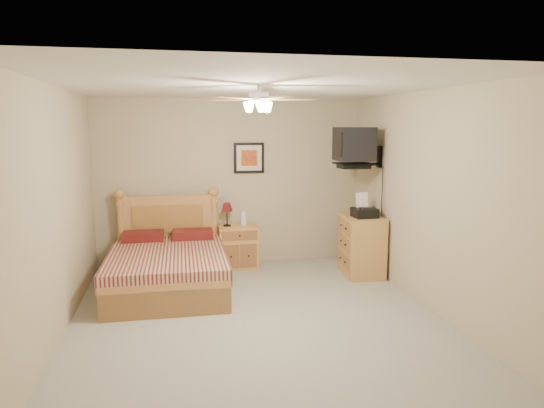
# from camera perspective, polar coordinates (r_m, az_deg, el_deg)

# --- Properties ---
(floor) EXTENTS (4.50, 4.50, 0.00)m
(floor) POSITION_cam_1_polar(r_m,az_deg,el_deg) (5.50, -1.80, -13.24)
(floor) COLOR gray
(floor) RESTS_ON ground
(ceiling) EXTENTS (4.00, 4.50, 0.04)m
(ceiling) POSITION_cam_1_polar(r_m,az_deg,el_deg) (5.10, -1.94, 13.69)
(ceiling) COLOR white
(ceiling) RESTS_ON ground
(wall_back) EXTENTS (4.00, 0.04, 2.50)m
(wall_back) POSITION_cam_1_polar(r_m,az_deg,el_deg) (7.36, -4.81, 2.53)
(wall_back) COLOR tan
(wall_back) RESTS_ON ground
(wall_front) EXTENTS (4.00, 0.04, 2.50)m
(wall_front) POSITION_cam_1_polar(r_m,az_deg,el_deg) (3.01, 5.38, -7.20)
(wall_front) COLOR tan
(wall_front) RESTS_ON ground
(wall_left) EXTENTS (0.04, 4.50, 2.50)m
(wall_left) POSITION_cam_1_polar(r_m,az_deg,el_deg) (5.21, -24.09, -0.99)
(wall_left) COLOR tan
(wall_left) RESTS_ON ground
(wall_right) EXTENTS (0.04, 4.50, 2.50)m
(wall_right) POSITION_cam_1_polar(r_m,az_deg,el_deg) (5.83, 17.90, 0.37)
(wall_right) COLOR tan
(wall_right) RESTS_ON ground
(bed) EXTENTS (1.46, 1.91, 1.22)m
(bed) POSITION_cam_1_polar(r_m,az_deg,el_deg) (6.31, -12.26, -4.65)
(bed) COLOR #C37943
(bed) RESTS_ON ground
(nightstand) EXTENTS (0.59, 0.45, 0.63)m
(nightstand) POSITION_cam_1_polar(r_m,az_deg,el_deg) (7.30, -4.00, -5.00)
(nightstand) COLOR #C6843C
(nightstand) RESTS_ON ground
(table_lamp) EXTENTS (0.24, 0.24, 0.35)m
(table_lamp) POSITION_cam_1_polar(r_m,az_deg,el_deg) (7.21, -5.32, -1.22)
(table_lamp) COLOR maroon
(table_lamp) RESTS_ON nightstand
(lotion_bottle) EXTENTS (0.10, 0.10, 0.26)m
(lotion_bottle) POSITION_cam_1_polar(r_m,az_deg,el_deg) (7.24, -3.38, -1.53)
(lotion_bottle) COLOR white
(lotion_bottle) RESTS_ON nightstand
(framed_picture) EXTENTS (0.46, 0.04, 0.46)m
(framed_picture) POSITION_cam_1_polar(r_m,az_deg,el_deg) (7.35, -2.73, 5.44)
(framed_picture) COLOR black
(framed_picture) RESTS_ON wall_back
(dresser) EXTENTS (0.55, 0.76, 0.85)m
(dresser) POSITION_cam_1_polar(r_m,az_deg,el_deg) (7.01, 10.49, -4.79)
(dresser) COLOR #AE7A43
(dresser) RESTS_ON ground
(fax_machine) EXTENTS (0.32, 0.34, 0.33)m
(fax_machine) POSITION_cam_1_polar(r_m,az_deg,el_deg) (6.79, 10.86, -0.16)
(fax_machine) COLOR black
(fax_machine) RESTS_ON dresser
(magazine_lower) EXTENTS (0.25, 0.30, 0.02)m
(magazine_lower) POSITION_cam_1_polar(r_m,az_deg,el_deg) (7.09, 9.46, -0.97)
(magazine_lower) COLOR beige
(magazine_lower) RESTS_ON dresser
(magazine_upper) EXTENTS (0.26, 0.30, 0.02)m
(magazine_upper) POSITION_cam_1_polar(r_m,az_deg,el_deg) (7.11, 9.59, -0.78)
(magazine_upper) COLOR gray
(magazine_upper) RESTS_ON magazine_lower
(wall_tv) EXTENTS (0.56, 0.46, 0.58)m
(wall_tv) POSITION_cam_1_polar(r_m,az_deg,el_deg) (6.87, 10.81, 6.62)
(wall_tv) COLOR black
(wall_tv) RESTS_ON wall_right
(ceiling_fan) EXTENTS (1.14, 1.14, 0.28)m
(ceiling_fan) POSITION_cam_1_polar(r_m,az_deg,el_deg) (4.90, -1.54, 12.24)
(ceiling_fan) COLOR white
(ceiling_fan) RESTS_ON ceiling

